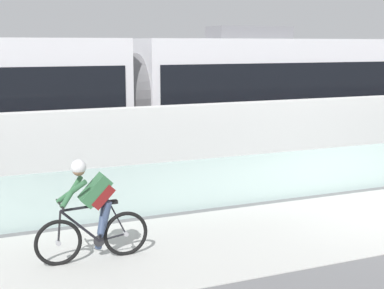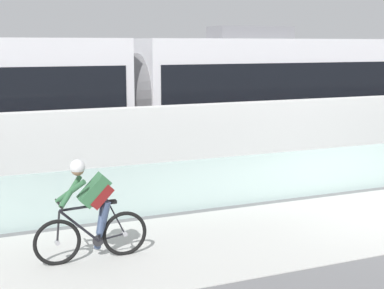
{
  "view_description": "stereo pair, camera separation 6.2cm",
  "coord_description": "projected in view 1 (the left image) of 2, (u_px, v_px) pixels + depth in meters",
  "views": [
    {
      "loc": [
        -7.63,
        -8.21,
        3.3
      ],
      "look_at": [
        -3.08,
        2.35,
        1.25
      ],
      "focal_mm": 52.83,
      "sensor_mm": 36.0,
      "label": 1
    },
    {
      "loc": [
        -7.57,
        -8.24,
        3.3
      ],
      "look_at": [
        -3.08,
        2.35,
        1.25
      ],
      "focal_mm": 52.83,
      "sensor_mm": 36.0,
      "label": 2
    }
  ],
  "objects": [
    {
      "name": "tram",
      "position": [
        128.0,
        96.0,
        15.64
      ],
      "size": [
        22.56,
        2.54,
        3.81
      ],
      "color": "silver",
      "rests_on": "ground"
    },
    {
      "name": "concrete_barrier_wall",
      "position": [
        285.0,
        139.0,
        14.11
      ],
      "size": [
        32.0,
        0.36,
        1.92
      ],
      "primitive_type": "cube",
      "color": "silver",
      "rests_on": "ground"
    },
    {
      "name": "tram_rail_near",
      "position": [
        238.0,
        158.0,
        16.52
      ],
      "size": [
        32.0,
        0.08,
        0.01
      ],
      "primitive_type": "cube",
      "color": "#595654",
      "rests_on": "ground"
    },
    {
      "name": "tram_rail_far",
      "position": [
        216.0,
        150.0,
        17.82
      ],
      "size": [
        32.0,
        0.08,
        0.01
      ],
      "primitive_type": "cube",
      "color": "#595654",
      "rests_on": "ground"
    },
    {
      "name": "glass_parapet",
      "position": [
        328.0,
        171.0,
        12.56
      ],
      "size": [
        32.0,
        0.05,
        1.03
      ],
      "primitive_type": "cube",
      "color": "#ADC6C1",
      "rests_on": "ground"
    },
    {
      "name": "cyclist_on_bike",
      "position": [
        92.0,
        212.0,
        8.6
      ],
      "size": [
        1.77,
        0.58,
        1.61
      ],
      "color": "black",
      "rests_on": "ground"
    }
  ]
}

